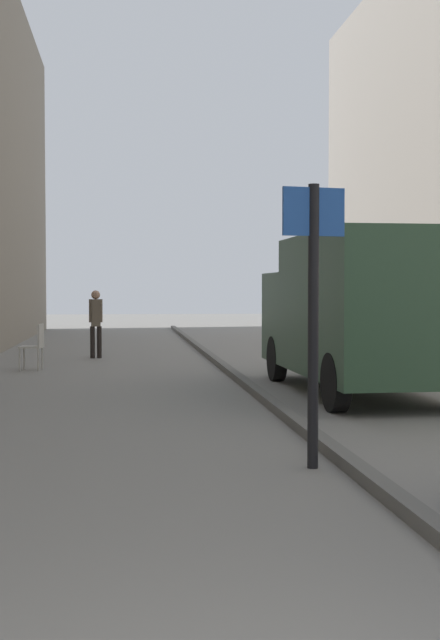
{
  "coord_description": "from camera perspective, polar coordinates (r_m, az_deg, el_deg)",
  "views": [
    {
      "loc": [
        -0.46,
        -2.14,
        1.65
      ],
      "look_at": [
        0.89,
        9.34,
        1.21
      ],
      "focal_mm": 46.04,
      "sensor_mm": 36.0,
      "label": 1
    }
  ],
  "objects": [
    {
      "name": "delivery_van",
      "position": [
        13.06,
        9.63,
        0.71
      ],
      "size": [
        2.13,
        5.45,
        2.47
      ],
      "rotation": [
        0.0,
        0.0,
        0.02
      ],
      "color": "#335138",
      "rests_on": "ground_plane"
    },
    {
      "name": "ground_plane",
      "position": [
        14.24,
        -4.84,
        -4.48
      ],
      "size": [
        80.0,
        80.0,
        0.0
      ],
      "primitive_type": "plane",
      "color": "gray"
    },
    {
      "name": "cafe_chair_near_window",
      "position": [
        17.07,
        -12.72,
        -1.59
      ],
      "size": [
        0.49,
        0.49,
        0.94
      ],
      "rotation": [
        0.0,
        0.0,
        1.45
      ],
      "color": "#B7B2A8",
      "rests_on": "ground_plane"
    },
    {
      "name": "street_sign_post",
      "position": [
        7.53,
        6.51,
        1.38
      ],
      "size": [
        0.6,
        0.13,
        2.6
      ],
      "rotation": [
        0.0,
        0.0,
        3.31
      ],
      "color": "black",
      "rests_on": "ground_plane"
    },
    {
      "name": "pedestrian_main_foreground",
      "position": [
        19.71,
        -8.63,
        0.06
      ],
      "size": [
        0.32,
        0.21,
        1.62
      ],
      "rotation": [
        0.0,
        0.0,
        3.25
      ],
      "color": "black",
      "rests_on": "ground_plane"
    },
    {
      "name": "kerb_strip",
      "position": [
        14.37,
        1.49,
        -4.18
      ],
      "size": [
        0.16,
        40.0,
        0.12
      ],
      "primitive_type": "cube",
      "color": "#615F5B",
      "rests_on": "ground_plane"
    }
  ]
}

